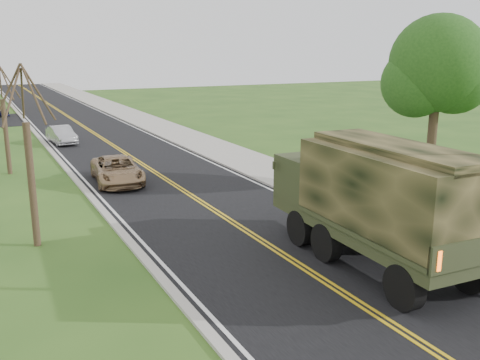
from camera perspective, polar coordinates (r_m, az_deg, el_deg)
ground at (r=13.64m, az=17.10°, el=-15.33°), size 160.00×160.00×0.00m
road at (r=49.56m, az=-16.72°, el=5.73°), size 8.00×120.00×0.01m
curb_right at (r=50.44m, az=-12.07°, el=6.20°), size 0.30×120.00×0.12m
sidewalk_right at (r=50.91m, az=-10.16°, el=6.35°), size 3.20×120.00×0.10m
curb_left at (r=49.01m, az=-21.51°, el=5.32°), size 0.30×120.00×0.10m
leafy_tree at (r=26.87m, az=20.33°, el=10.84°), size 4.83×4.50×8.10m
bare_tree_a at (r=18.85m, az=-21.46°, el=0.98°), size 1.93×2.26×6.08m
bare_tree_b at (r=30.69m, az=-23.75°, el=5.13°), size 1.83×2.14×5.73m
military_truck at (r=16.53m, az=14.49°, el=-1.59°), size 2.99×7.93×3.90m
suv_champagne at (r=27.15m, az=-12.98°, el=1.04°), size 2.60×4.89×1.31m
sedan_silver at (r=39.62m, az=-18.50°, el=4.58°), size 1.72×3.87×1.23m
pickup_navy at (r=27.42m, az=16.32°, el=0.98°), size 4.82×2.51×1.34m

